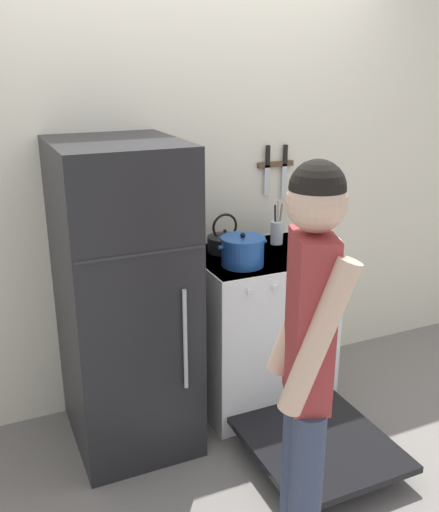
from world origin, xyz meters
TOP-DOWN VIEW (x-y plane):
  - ground_plane at (0.00, 0.00)m, footprint 14.00×14.00m
  - wall_back at (0.00, 0.03)m, footprint 10.00×0.06m
  - refrigerator at (-0.50, -0.36)m, footprint 0.61×0.74m
  - stove_range at (0.30, -0.35)m, footprint 0.74×1.37m
  - dutch_oven_pot at (0.13, -0.44)m, footprint 0.28×0.24m
  - tea_kettle at (0.15, -0.19)m, footprint 0.25×0.20m
  - utensil_jar at (0.49, -0.18)m, footprint 0.08×0.08m
  - person at (-0.16, -1.53)m, footprint 0.35×0.40m
  - wall_knife_strip at (0.56, -0.02)m, footprint 0.24×0.03m

SIDE VIEW (x-z plane):
  - ground_plane at x=0.00m, z-range 0.00..0.00m
  - stove_range at x=0.30m, z-range 0.00..0.92m
  - refrigerator at x=-0.50m, z-range 0.00..1.60m
  - person at x=-0.16m, z-range 0.12..1.79m
  - tea_kettle at x=0.15m, z-range 0.87..1.09m
  - utensil_jar at x=0.49m, z-range 0.86..1.13m
  - dutch_oven_pot at x=0.13m, z-range 0.91..1.09m
  - wall_back at x=0.00m, z-range 0.00..2.55m
  - wall_knife_strip at x=0.56m, z-range 1.20..1.53m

